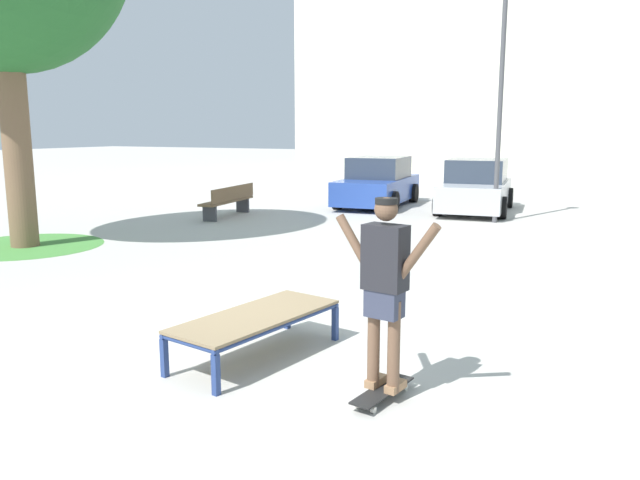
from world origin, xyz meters
name	(u,v)px	position (x,y,z in m)	size (l,w,h in m)	color
ground_plane	(222,341)	(0.00, 0.00, 0.00)	(120.00, 120.00, 0.00)	#B7B5AD
building_facade	(600,25)	(2.24, 29.62, 7.45)	(32.40, 4.00, 14.90)	silver
skate_box	(256,319)	(0.61, -0.24, 0.41)	(1.10, 2.01, 0.46)	navy
skateboard	(383,391)	(2.15, -0.64, 0.08)	(0.33, 0.82, 0.09)	black
skater	(385,281)	(2.15, -0.64, 1.07)	(1.00, 0.33, 1.69)	brown
grass_patch_near_left	(25,246)	(-6.93, 3.02, 0.00)	(3.04, 3.04, 0.01)	#47893D
car_blue	(378,183)	(-2.93, 12.57, 0.69)	(2.20, 4.33, 1.50)	#28479E
car_silver	(476,187)	(0.10, 12.51, 0.69)	(2.23, 4.35, 1.50)	#B7BABF
park_bench	(229,200)	(-5.66, 8.44, 0.45)	(0.73, 2.44, 0.83)	brown
light_post	(502,67)	(1.02, 10.52, 3.83)	(0.36, 0.36, 5.83)	#4C4C51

